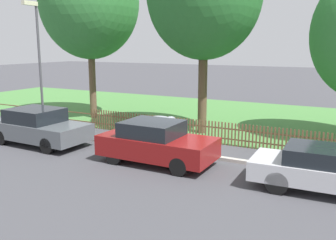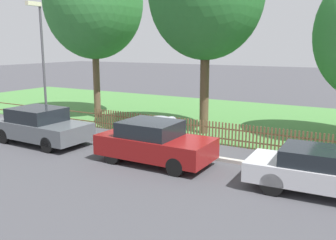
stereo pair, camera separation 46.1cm
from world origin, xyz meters
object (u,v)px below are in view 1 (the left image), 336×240
at_px(parked_car_silver_hatchback, 39,126).
at_px(covered_motorcycle, 162,126).
at_px(parked_car_black_saloon, 156,142).
at_px(street_lamp, 37,52).
at_px(tree_nearest_kerb, 89,2).
at_px(parked_car_navy_estate, 331,170).

xyz_separation_m(parked_car_silver_hatchback, covered_motorcycle, (4.24, 2.73, -0.06)).
xyz_separation_m(parked_car_black_saloon, street_lamp, (-7.35, 1.87, 2.96)).
xyz_separation_m(covered_motorcycle, tree_nearest_kerb, (-5.97, 2.87, 5.57)).
height_order(parked_car_silver_hatchback, tree_nearest_kerb, tree_nearest_kerb).
bearing_deg(parked_car_navy_estate, street_lamp, 169.41).
relative_size(parked_car_silver_hatchback, street_lamp, 0.72).
xyz_separation_m(parked_car_silver_hatchback, tree_nearest_kerb, (-1.73, 5.60, 5.51)).
bearing_deg(covered_motorcycle, street_lamp, -174.69).
xyz_separation_m(parked_car_navy_estate, street_lamp, (-12.88, 1.91, 3.04)).
height_order(parked_car_navy_estate, tree_nearest_kerb, tree_nearest_kerb).
xyz_separation_m(parked_car_silver_hatchback, street_lamp, (-1.88, 1.95, 2.96)).
relative_size(parked_car_black_saloon, parked_car_navy_estate, 0.89).
bearing_deg(covered_motorcycle, parked_car_black_saloon, -67.11).
height_order(parked_car_black_saloon, parked_car_navy_estate, parked_car_black_saloon).
bearing_deg(tree_nearest_kerb, covered_motorcycle, -25.64).
relative_size(covered_motorcycle, street_lamp, 0.32).
distance_m(parked_car_black_saloon, parked_car_navy_estate, 5.54).
relative_size(parked_car_black_saloon, covered_motorcycle, 2.10).
height_order(parked_car_black_saloon, tree_nearest_kerb, tree_nearest_kerb).
bearing_deg(street_lamp, covered_motorcycle, 7.27).
height_order(parked_car_black_saloon, covered_motorcycle, parked_car_black_saloon).
relative_size(parked_car_black_saloon, street_lamp, 0.67).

